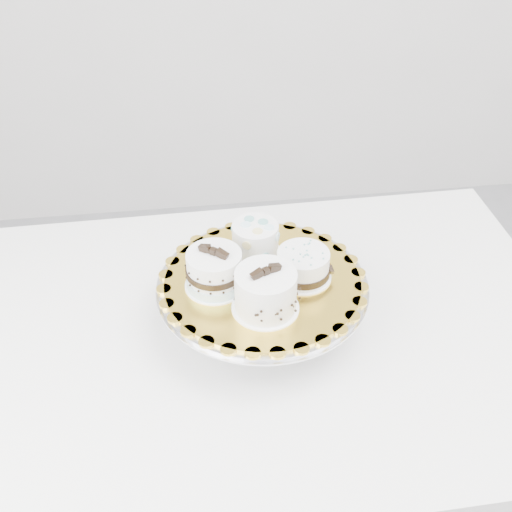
{
  "coord_description": "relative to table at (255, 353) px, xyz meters",
  "views": [
    {
      "loc": [
        -0.16,
        -0.72,
        1.64
      ],
      "look_at": [
        -0.04,
        0.21,
        0.91
      ],
      "focal_mm": 45.0,
      "sensor_mm": 36.0,
      "label": 1
    }
  ],
  "objects": [
    {
      "name": "cake_swirl",
      "position": [
        0.01,
        -0.07,
        0.22
      ],
      "size": [
        0.14,
        0.14,
        0.1
      ],
      "rotation": [
        0.0,
        0.0,
        0.41
      ],
      "color": "white",
      "rests_on": "cake_board"
    },
    {
      "name": "cake_ribbon",
      "position": [
        0.09,
        0.01,
        0.21
      ],
      "size": [
        0.12,
        0.11,
        0.06
      ],
      "rotation": [
        0.0,
        0.0,
        0.17
      ],
      "color": "white",
      "rests_on": "cake_board"
    },
    {
      "name": "cake_dots",
      "position": [
        0.01,
        0.1,
        0.22
      ],
      "size": [
        0.11,
        0.11,
        0.07
      ],
      "rotation": [
        0.0,
        0.0,
        0.32
      ],
      "color": "white",
      "rests_on": "cake_board"
    },
    {
      "name": "table",
      "position": [
        0.0,
        0.0,
        0.0
      ],
      "size": [
        1.29,
        0.87,
        0.75
      ],
      "rotation": [
        0.0,
        0.0,
        0.02
      ],
      "color": "white",
      "rests_on": "floor"
    },
    {
      "name": "cake_board",
      "position": [
        0.02,
        0.01,
        0.18
      ],
      "size": [
        0.4,
        0.4,
        0.01
      ],
      "primitive_type": "cylinder",
      "rotation": [
        0.0,
        0.0,
        -0.08
      ],
      "color": "gold",
      "rests_on": "cake_stand"
    },
    {
      "name": "cake_stand",
      "position": [
        0.02,
        0.01,
        0.15
      ],
      "size": [
        0.4,
        0.4,
        0.11
      ],
      "color": "gray",
      "rests_on": "table"
    },
    {
      "name": "cake_banded",
      "position": [
        -0.07,
        0.01,
        0.22
      ],
      "size": [
        0.14,
        0.14,
        0.09
      ],
      "rotation": [
        0.0,
        0.0,
        -0.63
      ],
      "color": "white",
      "rests_on": "cake_board"
    }
  ]
}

